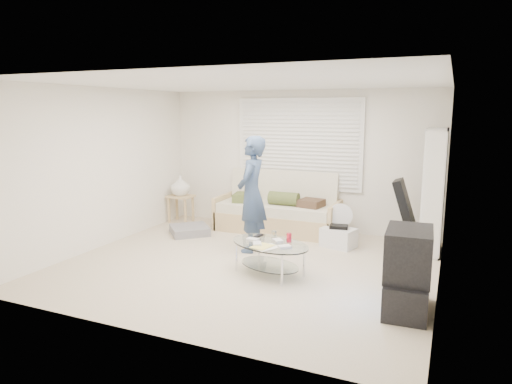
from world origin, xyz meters
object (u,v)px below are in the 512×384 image
at_px(tv_unit, 407,271).
at_px(coffee_table, 270,249).
at_px(bookshelf, 433,191).
at_px(futon_sofa, 278,212).

distance_m(tv_unit, coffee_table, 1.82).
height_order(bookshelf, tv_unit, bookshelf).
bearing_deg(coffee_table, tv_unit, -14.31).
bearing_deg(futon_sofa, bookshelf, -5.53).
xyz_separation_m(bookshelf, tv_unit, (-0.13, -2.32, -0.50)).
bearing_deg(coffee_table, bookshelf, 44.65).
relative_size(bookshelf, coffee_table, 1.43).
distance_m(futon_sofa, coffee_table, 2.23).
xyz_separation_m(futon_sofa, tv_unit, (2.46, -2.57, 0.09)).
bearing_deg(tv_unit, coffee_table, 165.69).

